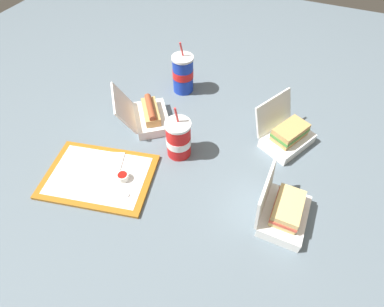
{
  "coord_description": "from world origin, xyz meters",
  "views": [
    {
      "loc": [
        -0.27,
        0.63,
        0.85
      ],
      "look_at": [
        0.0,
        -0.01,
        0.05
      ],
      "focal_mm": 28.0,
      "sensor_mm": 36.0,
      "label": 1
    }
  ],
  "objects_px": {
    "plastic_fork": "(113,193)",
    "clamshell_hotdog_corner": "(148,115)",
    "clamshell_sandwich_left": "(287,135)",
    "soda_cup_front": "(178,139)",
    "soda_cup_right": "(183,74)",
    "food_tray": "(99,176)",
    "ketchup_cup": "(123,177)",
    "clamshell_sandwich_right": "(283,211)"
  },
  "relations": [
    {
      "from": "plastic_fork",
      "to": "clamshell_hotdog_corner",
      "type": "distance_m",
      "value": 0.37
    },
    {
      "from": "clamshell_sandwich_left",
      "to": "soda_cup_front",
      "type": "bearing_deg",
      "value": 30.36
    },
    {
      "from": "clamshell_sandwich_left",
      "to": "soda_cup_right",
      "type": "bearing_deg",
      "value": -16.83
    },
    {
      "from": "clamshell_hotdog_corner",
      "to": "food_tray",
      "type": "bearing_deg",
      "value": 85.27
    },
    {
      "from": "ketchup_cup",
      "to": "soda_cup_front",
      "type": "height_order",
      "value": "soda_cup_front"
    },
    {
      "from": "food_tray",
      "to": "clamshell_hotdog_corner",
      "type": "xyz_separation_m",
      "value": [
        -0.03,
        -0.32,
        0.03
      ]
    },
    {
      "from": "food_tray",
      "to": "plastic_fork",
      "type": "height_order",
      "value": "plastic_fork"
    },
    {
      "from": "plastic_fork",
      "to": "clamshell_sandwich_right",
      "type": "height_order",
      "value": "clamshell_sandwich_right"
    },
    {
      "from": "ketchup_cup",
      "to": "soda_cup_front",
      "type": "xyz_separation_m",
      "value": [
        -0.12,
        -0.2,
        0.05
      ]
    },
    {
      "from": "clamshell_sandwich_right",
      "to": "soda_cup_right",
      "type": "bearing_deg",
      "value": -40.91
    },
    {
      "from": "soda_cup_right",
      "to": "clamshell_sandwich_right",
      "type": "bearing_deg",
      "value": 139.09
    },
    {
      "from": "ketchup_cup",
      "to": "plastic_fork",
      "type": "height_order",
      "value": "ketchup_cup"
    },
    {
      "from": "food_tray",
      "to": "soda_cup_front",
      "type": "height_order",
      "value": "soda_cup_front"
    },
    {
      "from": "plastic_fork",
      "to": "clamshell_sandwich_left",
      "type": "xyz_separation_m",
      "value": [
        -0.47,
        -0.47,
        0.03
      ]
    },
    {
      "from": "food_tray",
      "to": "soda_cup_right",
      "type": "height_order",
      "value": "soda_cup_right"
    },
    {
      "from": "plastic_fork",
      "to": "clamshell_sandwich_right",
      "type": "bearing_deg",
      "value": -178.76
    },
    {
      "from": "clamshell_hotdog_corner",
      "to": "ketchup_cup",
      "type": "bearing_deg",
      "value": 101.91
    },
    {
      "from": "clamshell_hotdog_corner",
      "to": "clamshell_sandwich_right",
      "type": "bearing_deg",
      "value": 159.32
    },
    {
      "from": "food_tray",
      "to": "clamshell_sandwich_right",
      "type": "height_order",
      "value": "clamshell_sandwich_right"
    },
    {
      "from": "soda_cup_front",
      "to": "food_tray",
      "type": "bearing_deg",
      "value": 45.84
    },
    {
      "from": "plastic_fork",
      "to": "soda_cup_right",
      "type": "height_order",
      "value": "soda_cup_right"
    },
    {
      "from": "clamshell_hotdog_corner",
      "to": "plastic_fork",
      "type": "bearing_deg",
      "value": 99.82
    },
    {
      "from": "plastic_fork",
      "to": "soda_cup_right",
      "type": "relative_size",
      "value": 0.48
    },
    {
      "from": "soda_cup_front",
      "to": "soda_cup_right",
      "type": "distance_m",
      "value": 0.38
    },
    {
      "from": "plastic_fork",
      "to": "soda_cup_front",
      "type": "xyz_separation_m",
      "value": [
        -0.12,
        -0.26,
        0.06
      ]
    },
    {
      "from": "clamshell_sandwich_right",
      "to": "clamshell_hotdog_corner",
      "type": "distance_m",
      "value": 0.63
    },
    {
      "from": "plastic_fork",
      "to": "clamshell_sandwich_left",
      "type": "relative_size",
      "value": 0.45
    },
    {
      "from": "food_tray",
      "to": "clamshell_sandwich_left",
      "type": "xyz_separation_m",
      "value": [
        -0.56,
        -0.42,
        0.04
      ]
    },
    {
      "from": "food_tray",
      "to": "clamshell_sandwich_left",
      "type": "bearing_deg",
      "value": -143.08
    },
    {
      "from": "ketchup_cup",
      "to": "soda_cup_right",
      "type": "distance_m",
      "value": 0.55
    },
    {
      "from": "ketchup_cup",
      "to": "clamshell_hotdog_corner",
      "type": "height_order",
      "value": "clamshell_hotdog_corner"
    },
    {
      "from": "ketchup_cup",
      "to": "clamshell_hotdog_corner",
      "type": "distance_m",
      "value": 0.3
    },
    {
      "from": "food_tray",
      "to": "ketchup_cup",
      "type": "xyz_separation_m",
      "value": [
        -0.09,
        -0.02,
        0.02
      ]
    },
    {
      "from": "clamshell_sandwich_left",
      "to": "clamshell_sandwich_right",
      "type": "distance_m",
      "value": 0.33
    },
    {
      "from": "soda_cup_front",
      "to": "clamshell_sandwich_left",
      "type": "bearing_deg",
      "value": -149.64
    },
    {
      "from": "plastic_fork",
      "to": "clamshell_hotdog_corner",
      "type": "xyz_separation_m",
      "value": [
        0.06,
        -0.36,
        0.02
      ]
    },
    {
      "from": "clamshell_sandwich_right",
      "to": "clamshell_hotdog_corner",
      "type": "bearing_deg",
      "value": -20.68
    },
    {
      "from": "clamshell_hotdog_corner",
      "to": "soda_cup_front",
      "type": "bearing_deg",
      "value": 151.26
    },
    {
      "from": "soda_cup_front",
      "to": "soda_cup_right",
      "type": "xyz_separation_m",
      "value": [
        0.14,
        -0.36,
        0.01
      ]
    },
    {
      "from": "ketchup_cup",
      "to": "clamshell_sandwich_right",
      "type": "distance_m",
      "value": 0.53
    },
    {
      "from": "clamshell_sandwich_right",
      "to": "soda_cup_right",
      "type": "relative_size",
      "value": 0.81
    },
    {
      "from": "ketchup_cup",
      "to": "clamshell_sandwich_right",
      "type": "relative_size",
      "value": 0.21
    }
  ]
}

